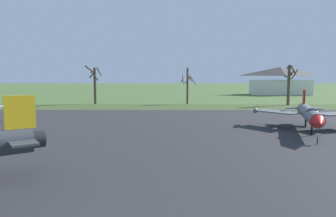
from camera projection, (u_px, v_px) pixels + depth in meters
The scene contains 8 objects.
asphalt_apron at pixel (149, 146), 26.37m from camera, with size 79.85×57.81×0.05m, color #28282B.
grass_verge_strip at pixel (161, 107), 61.09m from camera, with size 139.85×12.00×0.06m, color #3A4B24.
jet_fighter_front_right at pixel (309, 114), 33.14m from camera, with size 12.18×14.17×4.44m.
info_placard_front_right at pixel (318, 138), 26.76m from camera, with size 0.51×0.30×1.05m.
bare_tree_far_left at pixel (95, 83), 67.89m from camera, with size 3.62×3.41×8.67m.
bare_tree_left_of_center at pixel (187, 85), 68.04m from camera, with size 3.48×3.43×8.07m.
bare_tree_center at pixel (289, 83), 64.31m from camera, with size 2.71×2.91×8.58m.
visitor_building at pixel (280, 81), 104.90m from camera, with size 21.05×11.31×9.58m.
Camera 1 is at (1.87, -8.54, 5.98)m, focal length 32.31 mm.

